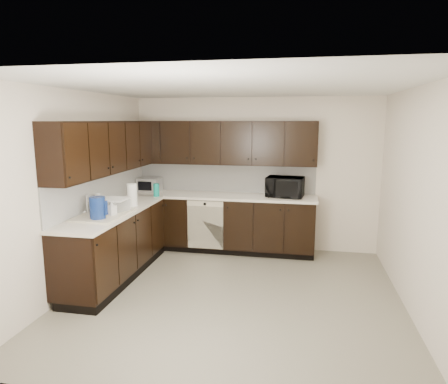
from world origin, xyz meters
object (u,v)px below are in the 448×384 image
Objects in this scene: toaster_oven at (150,185)px; blue_pitcher at (98,209)px; sink at (103,220)px; storage_bin at (110,205)px; microwave at (285,187)px.

blue_pitcher is (0.12, -1.98, 0.03)m from toaster_oven.
sink reaches higher than storage_bin.
microwave is (2.20, 1.72, 0.22)m from sink.
storage_bin is at bearing 93.83° from sink.
blue_pitcher reaches higher than sink.
storage_bin is at bearing 110.34° from blue_pitcher.
storage_bin is 0.46m from blue_pitcher.
toaster_oven is at bearing 92.24° from sink.
microwave is 2.67m from storage_bin.
storage_bin is 1.53× the size of blue_pitcher.
toaster_oven is at bearing 92.00° from storage_bin.
microwave is 1.56× the size of toaster_oven.
toaster_oven is (-2.27, 0.04, -0.04)m from microwave.
microwave reaches higher than sink.
blue_pitcher is at bearing -81.49° from storage_bin.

